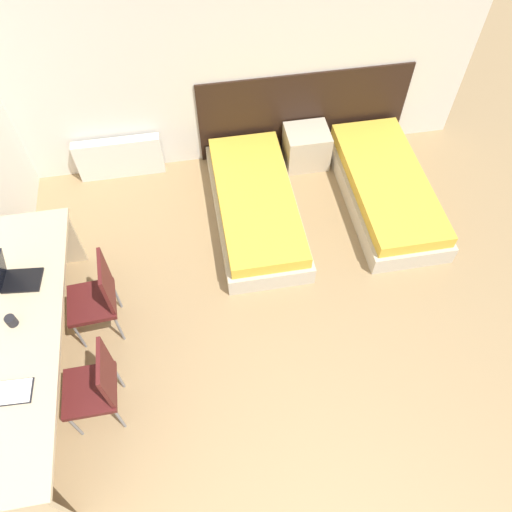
# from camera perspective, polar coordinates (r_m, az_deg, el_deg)

# --- Properties ---
(wall_back) EXTENTS (5.46, 0.05, 2.70)m
(wall_back) POSITION_cam_1_polar(r_m,az_deg,el_deg) (5.35, -3.84, 22.21)
(wall_back) COLOR silver
(wall_back) RESTS_ON ground_plane
(headboard_panel) EXTENTS (2.41, 0.03, 1.03)m
(headboard_panel) POSITION_cam_1_polar(r_m,az_deg,el_deg) (5.94, 5.45, 15.93)
(headboard_panel) COLOR black
(headboard_panel) RESTS_ON ground_plane
(bed_near_window) EXTENTS (0.86, 1.91, 0.36)m
(bed_near_window) POSITION_cam_1_polar(r_m,az_deg,el_deg) (5.35, -0.03, 5.78)
(bed_near_window) COLOR beige
(bed_near_window) RESTS_ON ground_plane
(bed_near_door) EXTENTS (0.86, 1.91, 0.36)m
(bed_near_door) POSITION_cam_1_polar(r_m,az_deg,el_deg) (5.70, 14.61, 7.46)
(bed_near_door) COLOR beige
(bed_near_door) RESTS_ON ground_plane
(nightstand) EXTENTS (0.49, 0.42, 0.45)m
(nightstand) POSITION_cam_1_polar(r_m,az_deg,el_deg) (5.95, 5.77, 12.31)
(nightstand) COLOR beige
(nightstand) RESTS_ON ground_plane
(radiator) EXTENTS (0.96, 0.12, 0.50)m
(radiator) POSITION_cam_1_polar(r_m,az_deg,el_deg) (5.95, -15.30, 10.78)
(radiator) COLOR silver
(radiator) RESTS_ON ground_plane
(desk) EXTENTS (0.61, 2.47, 0.77)m
(desk) POSITION_cam_1_polar(r_m,az_deg,el_deg) (4.36, -24.71, -9.01)
(desk) COLOR #C6B28E
(desk) RESTS_ON ground_plane
(chair_near_laptop) EXTENTS (0.43, 0.43, 0.95)m
(chair_near_laptop) POSITION_cam_1_polar(r_m,az_deg,el_deg) (4.50, -17.69, -4.37)
(chair_near_laptop) COLOR #511919
(chair_near_laptop) RESTS_ON ground_plane
(chair_near_notebook) EXTENTS (0.41, 0.41, 0.95)m
(chair_near_notebook) POSITION_cam_1_polar(r_m,az_deg,el_deg) (4.12, -17.81, -13.89)
(chair_near_notebook) COLOR #511919
(chair_near_notebook) RESTS_ON ground_plane
(laptop) EXTENTS (0.33, 0.26, 0.31)m
(laptop) POSITION_cam_1_polar(r_m,az_deg,el_deg) (4.45, -25.85, -2.18)
(laptop) COLOR black
(laptop) RESTS_ON desk
(open_notebook) EXTENTS (0.31, 0.20, 0.02)m
(open_notebook) POSITION_cam_1_polar(r_m,az_deg,el_deg) (4.03, -26.24, -13.80)
(open_notebook) COLOR black
(open_notebook) RESTS_ON desk
(mug) EXTENTS (0.08, 0.08, 0.09)m
(mug) POSITION_cam_1_polar(r_m,az_deg,el_deg) (4.26, -26.18, -6.66)
(mug) COLOR black
(mug) RESTS_ON desk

